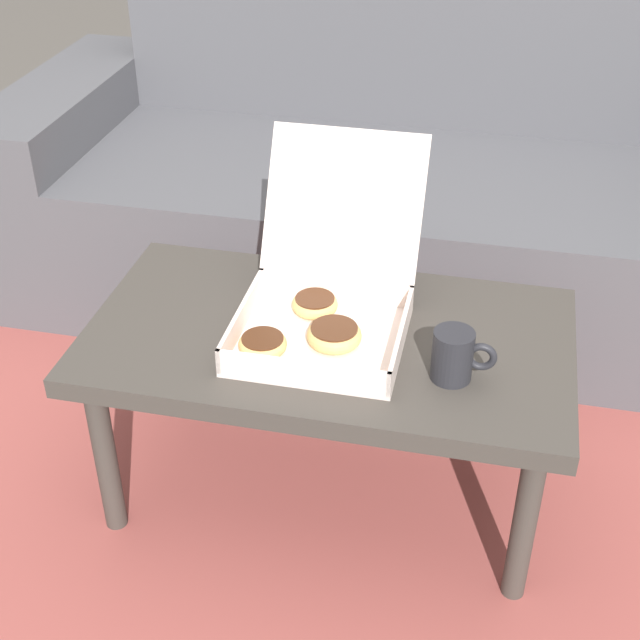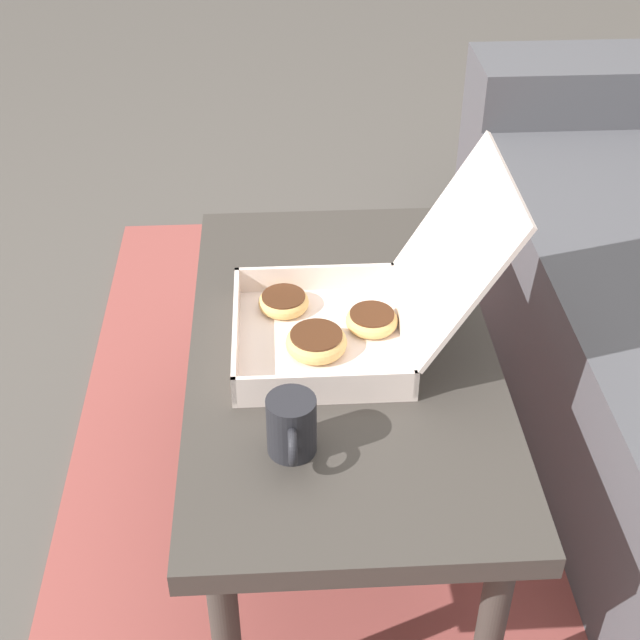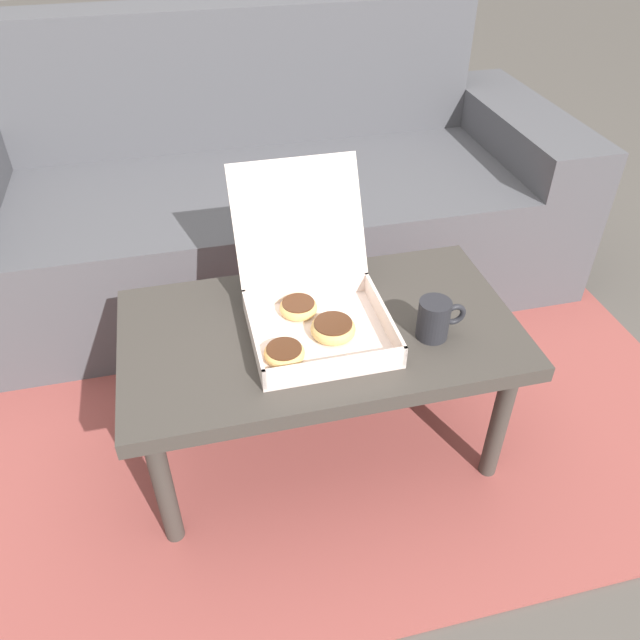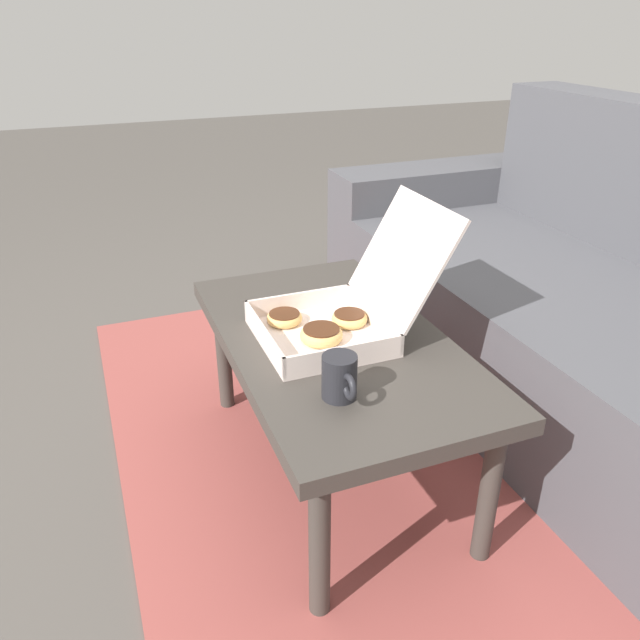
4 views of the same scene
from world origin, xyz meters
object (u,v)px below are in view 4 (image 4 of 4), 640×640
at_px(couch, 605,321).
at_px(pastry_box, 340,311).
at_px(coffee_mug, 340,377).
at_px(coffee_table, 335,354).

distance_m(couch, pastry_box, 0.88).
xyz_separation_m(couch, coffee_mug, (0.24, -0.97, 0.17)).
height_order(couch, pastry_box, couch).
height_order(couch, coffee_mug, couch).
bearing_deg(pastry_box, couch, 88.89).
relative_size(coffee_table, pastry_box, 2.11).
xyz_separation_m(couch, coffee_table, (0.00, -0.88, 0.07)).
distance_m(couch, coffee_table, 0.88).
relative_size(coffee_table, coffee_mug, 8.11).
distance_m(coffee_table, pastry_box, 0.11).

